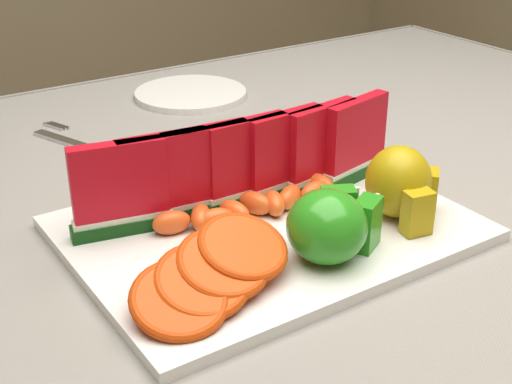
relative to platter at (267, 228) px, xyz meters
name	(u,v)px	position (x,y,z in m)	size (l,w,h in m)	color
table	(256,264)	(0.05, 0.09, -0.11)	(1.40, 0.90, 0.75)	#50301E
tablecloth	(256,220)	(0.05, 0.09, -0.05)	(1.53, 1.03, 0.20)	slate
platter	(267,228)	(0.00, 0.00, 0.00)	(0.40, 0.30, 0.01)	silver
apple_cluster	(331,225)	(0.01, -0.09, 0.04)	(0.11, 0.09, 0.07)	#158D15
pear_cluster	(401,184)	(0.12, -0.06, 0.04)	(0.09, 0.09, 0.08)	#99641D
side_plate	(191,94)	(0.15, 0.44, 0.00)	(0.20, 0.20, 0.01)	silver
fork	(77,143)	(-0.08, 0.35, 0.00)	(0.08, 0.19, 0.00)	silver
watermelon_row	(247,165)	(0.01, 0.05, 0.05)	(0.39, 0.07, 0.10)	#0B3B15
orange_fan_front	(212,272)	(-0.11, -0.08, 0.03)	(0.18, 0.12, 0.05)	#C72C00
orange_fan_back	(184,171)	(-0.03, 0.13, 0.02)	(0.24, 0.11, 0.04)	#C72C00
tangerine_segments	(254,205)	(0.00, 0.02, 0.02)	(0.22, 0.06, 0.03)	#D54415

